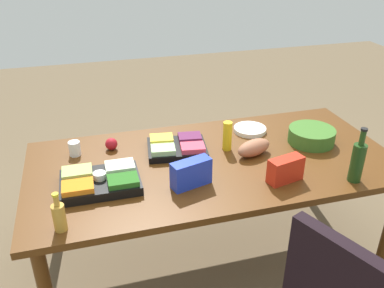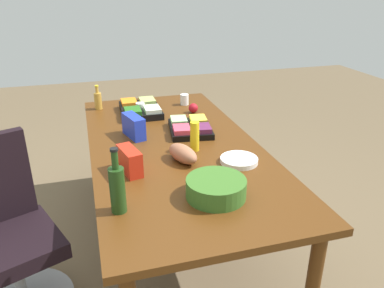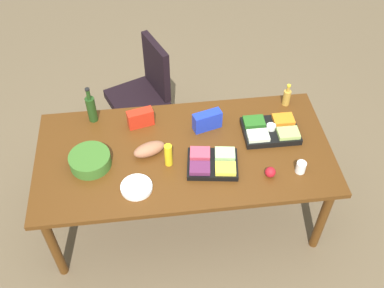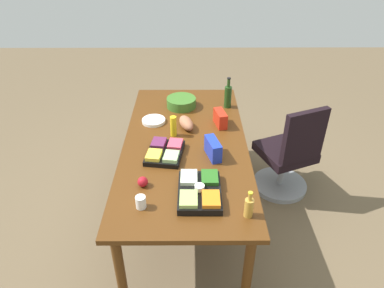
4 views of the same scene
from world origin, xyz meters
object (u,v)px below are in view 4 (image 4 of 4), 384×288
(chip_bag_blue, at_px, (213,149))
(dressing_bottle, at_px, (249,207))
(apple_red, at_px, (143,182))
(bread_loaf, at_px, (186,123))
(chip_bag_red, at_px, (220,118))
(wine_bottle, at_px, (228,96))
(conference_table, at_px, (185,150))
(salad_bowl, at_px, (181,102))
(mustard_bottle, at_px, (173,126))
(office_chair, at_px, (288,159))
(paper_plate_stack, at_px, (154,121))
(fruit_platter, at_px, (165,152))
(paper_cup, at_px, (141,202))
(veggie_tray, at_px, (200,191))

(chip_bag_blue, distance_m, dressing_bottle, 0.71)
(apple_red, bearing_deg, bread_loaf, -20.29)
(chip_bag_red, relative_size, wine_bottle, 0.63)
(wine_bottle, height_order, dressing_bottle, wine_bottle)
(conference_table, distance_m, salad_bowl, 0.69)
(mustard_bottle, bearing_deg, office_chair, -81.60)
(conference_table, bearing_deg, chip_bag_red, -46.68)
(office_chair, relative_size, paper_plate_stack, 4.59)
(fruit_platter, relative_size, wine_bottle, 1.24)
(paper_cup, bearing_deg, chip_bag_blue, -40.86)
(salad_bowl, height_order, fruit_platter, salad_bowl)
(veggie_tray, relative_size, paper_cup, 4.69)
(office_chair, relative_size, chip_bag_red, 5.05)
(fruit_platter, bearing_deg, bread_loaf, -21.12)
(conference_table, bearing_deg, salad_bowl, 3.88)
(office_chair, xyz_separation_m, wine_bottle, (0.39, 0.59, 0.51))
(chip_bag_red, relative_size, salad_bowl, 0.67)
(paper_plate_stack, height_order, fruit_platter, fruit_platter)
(chip_bag_red, xyz_separation_m, fruit_platter, (-0.49, 0.49, -0.04))
(dressing_bottle, bearing_deg, wine_bottle, -0.05)
(veggie_tray, relative_size, bread_loaf, 1.76)
(chip_bag_red, relative_size, bread_loaf, 0.83)
(veggie_tray, bearing_deg, bread_loaf, 6.20)
(office_chair, distance_m, paper_plate_stack, 1.38)
(veggie_tray, relative_size, dressing_bottle, 2.11)
(dressing_bottle, bearing_deg, salad_bowl, 16.71)
(conference_table, distance_m, chip_bag_blue, 0.34)
(veggie_tray, xyz_separation_m, dressing_bottle, (-0.20, -0.31, 0.04))
(paper_plate_stack, relative_size, dressing_bottle, 1.10)
(office_chair, distance_m, paper_cup, 1.75)
(salad_bowl, bearing_deg, paper_plate_stack, 141.21)
(conference_table, bearing_deg, paper_cup, 160.24)
(paper_plate_stack, xyz_separation_m, fruit_platter, (-0.55, -0.14, 0.02))
(salad_bowl, distance_m, dressing_bottle, 1.63)
(chip_bag_red, xyz_separation_m, salad_bowl, (0.38, 0.37, -0.02))
(office_chair, xyz_separation_m, veggie_tray, (-0.96, 0.90, 0.42))
(paper_plate_stack, bearing_deg, conference_table, -140.19)
(paper_plate_stack, bearing_deg, chip_bag_red, -95.29)
(apple_red, bearing_deg, paper_cup, -176.76)
(apple_red, relative_size, veggie_tray, 0.18)
(mustard_bottle, bearing_deg, paper_plate_stack, 39.67)
(chip_bag_blue, bearing_deg, paper_plate_stack, 43.14)
(chip_bag_red, relative_size, dressing_bottle, 1.00)
(chip_bag_red, xyz_separation_m, apple_red, (-0.88, 0.62, -0.03))
(conference_table, height_order, mustard_bottle, mustard_bottle)
(wine_bottle, distance_m, bread_loaf, 0.60)
(paper_plate_stack, distance_m, fruit_platter, 0.57)
(apple_red, bearing_deg, paper_plate_stack, 0.19)
(dressing_bottle, bearing_deg, chip_bag_red, 4.80)
(conference_table, height_order, apple_red, apple_red)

